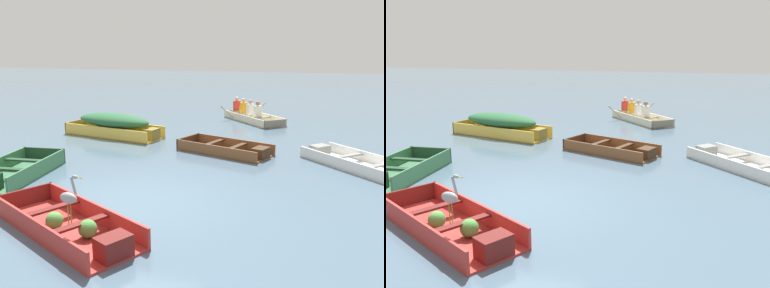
{
  "view_description": "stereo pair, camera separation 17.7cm",
  "coord_description": "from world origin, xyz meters",
  "views": [
    {
      "loc": [
        3.25,
        -7.7,
        3.2
      ],
      "look_at": [
        0.3,
        3.86,
        0.35
      ],
      "focal_mm": 40.0,
      "sensor_mm": 36.0,
      "label": 1
    },
    {
      "loc": [
        3.42,
        -7.65,
        3.2
      ],
      "look_at": [
        0.3,
        3.86,
        0.35
      ],
      "focal_mm": 40.0,
      "sensor_mm": 36.0,
      "label": 2
    }
  ],
  "objects": [
    {
      "name": "heron_on_dinghy",
      "position": [
        -0.17,
        -2.07,
        0.85
      ],
      "size": [
        0.46,
        0.2,
        0.84
      ],
      "color": "olive",
      "rests_on": "dinghy_red_foreground"
    },
    {
      "name": "skiff_white_far_moored",
      "position": [
        4.8,
        3.78,
        0.1
      ],
      "size": [
        3.16,
        3.28,
        0.31
      ],
      "color": "white",
      "rests_on": "ground"
    },
    {
      "name": "dinghy_red_foreground",
      "position": [
        -0.43,
        -1.66,
        0.14
      ],
      "size": [
        3.33,
        2.6,
        0.38
      ],
      "color": "#AD2D28",
      "rests_on": "ground"
    },
    {
      "name": "rowboat_cream_with_crew",
      "position": [
        1.25,
        9.95,
        0.22
      ],
      "size": [
        2.78,
        2.99,
        0.88
      ],
      "color": "beige",
      "rests_on": "ground"
    },
    {
      "name": "skiff_yellow_mid_moored",
      "position": [
        -2.97,
        5.78,
        0.46
      ],
      "size": [
        3.67,
        1.95,
        0.79
      ],
      "color": "#E5BC47",
      "rests_on": "ground"
    },
    {
      "name": "skiff_wooden_brown_near_moored",
      "position": [
        1.26,
        4.41,
        0.11
      ],
      "size": [
        2.97,
        2.09,
        0.32
      ],
      "color": "brown",
      "rests_on": "ground"
    },
    {
      "name": "ground_plane",
      "position": [
        0.0,
        0.0,
        0.0
      ],
      "size": [
        80.0,
        80.0,
        0.0
      ],
      "primitive_type": "plane",
      "color": "slate"
    },
    {
      "name": "skiff_green_outer_moored",
      "position": [
        -3.35,
        0.8,
        0.14
      ],
      "size": [
        1.37,
        2.68,
        0.4
      ],
      "color": "#387047",
      "rests_on": "ground"
    }
  ]
}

